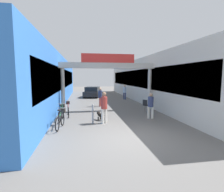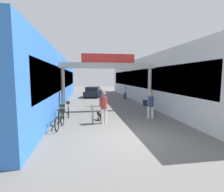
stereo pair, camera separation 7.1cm
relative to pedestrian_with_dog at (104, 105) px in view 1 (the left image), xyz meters
name	(u,v)px [view 1 (the left image)]	position (x,y,z in m)	size (l,w,h in m)	color
ground_plane	(129,138)	(0.76, -2.52, -1.00)	(80.00, 80.00, 0.00)	#605E5B
storefront_left	(50,81)	(-4.33, 8.48, 1.19)	(3.00, 26.00, 4.37)	blue
storefront_right	(149,80)	(5.85, 8.48, 1.19)	(3.00, 26.00, 4.37)	beige
arcade_sign_gateway	(108,70)	(0.76, 3.78, 2.04)	(7.40, 0.47, 4.26)	beige
pedestrian_with_dog	(104,105)	(0.00, 0.00, 0.00)	(0.47, 0.47, 1.74)	silver
pedestrian_companion	(151,104)	(2.95, 0.63, -0.10)	(0.42, 0.42, 1.59)	silver
pedestrian_carrying_crate	(100,96)	(0.34, 5.62, -0.08)	(0.43, 0.43, 1.62)	#99332D
pedestrian_elderly_walking	(125,91)	(3.55, 9.86, -0.05)	(0.47, 0.47, 1.67)	navy
dog_on_leash	(100,115)	(-0.13, 0.75, -0.70)	(0.52, 0.68, 0.49)	black
bicycle_black_nearest	(61,119)	(-2.27, -0.51, -0.56)	(0.46, 1.68, 0.98)	black
bicycle_green_second	(61,113)	(-2.41, 1.07, -0.56)	(0.46, 1.69, 0.98)	black
bicycle_red_third	(68,109)	(-2.12, 2.29, -0.56)	(0.46, 1.69, 0.98)	black
bollard_post_metal	(93,113)	(-0.62, 0.12, -0.45)	(0.10, 0.10, 1.08)	gray
cafe_chair_black_nearer	(146,104)	(3.42, 2.72, -0.46)	(0.55, 0.55, 0.89)	gray
parked_car_black	(93,92)	(0.09, 13.06, -0.36)	(2.62, 4.29, 1.33)	black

